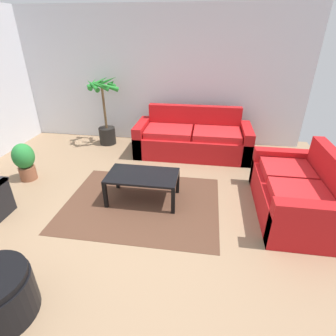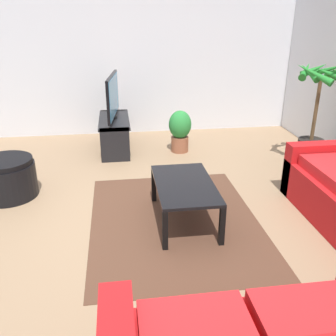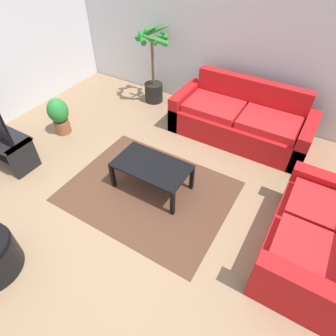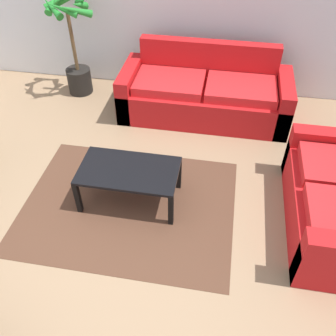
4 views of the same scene
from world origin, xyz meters
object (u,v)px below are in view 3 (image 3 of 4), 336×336
couch_main (240,121)px  potted_palm (153,69)px  potted_plant_small (59,115)px  couch_loveseat (317,241)px  coffee_table (152,168)px

couch_main → potted_palm: (-1.88, 0.27, 0.36)m
couch_main → potted_palm: 1.93m
potted_palm → couch_main: bearing=-8.1°
couch_main → potted_plant_small: 3.02m
couch_loveseat → potted_palm: (-3.38, 2.00, 0.36)m
coffee_table → potted_palm: size_ratio=0.70×
coffee_table → potted_plant_small: potted_plant_small is taller
coffee_table → potted_plant_small: size_ratio=1.57×
couch_main → potted_plant_small: (-2.65, -1.45, 0.05)m
couch_loveseat → coffee_table: couch_loveseat is taller
potted_palm → coffee_table: bearing=-57.6°
potted_palm → couch_loveseat: bearing=-30.6°
couch_main → potted_palm: bearing=171.9°
coffee_table → potted_palm: potted_palm is taller
couch_loveseat → potted_palm: bearing=149.4°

